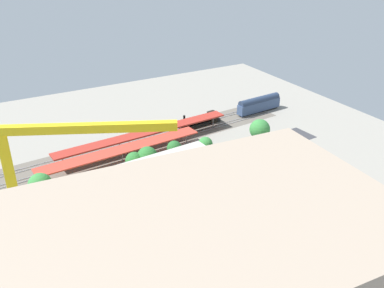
# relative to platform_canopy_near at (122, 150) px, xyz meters

# --- Properties ---
(ground_plane) EXTENTS (156.62, 156.62, 0.00)m
(ground_plane) POSITION_rel_platform_canopy_near_xyz_m (-10.15, 11.56, -3.92)
(ground_plane) COLOR gray
(ground_plane) RESTS_ON ground
(rail_bed) EXTENTS (98.66, 21.27, 0.01)m
(rail_bed) POSITION_rel_platform_canopy_near_xyz_m (-10.15, -8.74, -3.92)
(rail_bed) COLOR #665E54
(rail_bed) RESTS_ON ground
(street_asphalt) EXTENTS (98.29, 16.57, 0.01)m
(street_asphalt) POSITION_rel_platform_canopy_near_xyz_m (-10.15, 13.79, -3.92)
(street_asphalt) COLOR #38383D
(street_asphalt) RESTS_ON ground
(track_rails) EXTENTS (97.60, 14.87, 0.12)m
(track_rails) POSITION_rel_platform_canopy_near_xyz_m (-10.15, -8.74, -3.74)
(track_rails) COLOR #9E9EA8
(track_rails) RESTS_ON ground
(platform_canopy_near) EXTENTS (47.70, 8.73, 4.13)m
(platform_canopy_near) POSITION_rel_platform_canopy_near_xyz_m (0.00, 0.00, 0.00)
(platform_canopy_near) COLOR #C63D2D
(platform_canopy_near) RESTS_ON ground
(platform_canopy_far) EXTENTS (55.99, 8.70, 4.41)m
(platform_canopy_far) POSITION_rel_platform_canopy_near_xyz_m (-9.79, -6.40, 0.24)
(platform_canopy_far) COLOR #A82D23
(platform_canopy_far) RESTS_ON ground
(locomotive) EXTENTS (15.59, 3.70, 4.91)m
(locomotive) POSITION_rel_platform_canopy_near_xyz_m (-31.92, -11.61, -2.17)
(locomotive) COLOR black
(locomotive) RESTS_ON ground
(passenger_coach) EXTENTS (17.90, 4.25, 5.75)m
(passenger_coach) POSITION_rel_platform_canopy_near_xyz_m (-56.06, -11.59, -0.90)
(passenger_coach) COLOR black
(passenger_coach) RESTS_ON ground
(parked_car_0) EXTENTS (4.63, 1.90, 1.54)m
(parked_car_0) POSITION_rel_platform_canopy_near_xyz_m (-27.71, 16.83, -3.24)
(parked_car_0) COLOR black
(parked_car_0) RESTS_ON ground
(parked_car_1) EXTENTS (4.67, 2.32, 1.72)m
(parked_car_1) POSITION_rel_platform_canopy_near_xyz_m (-20.72, 17.41, -3.15)
(parked_car_1) COLOR black
(parked_car_1) RESTS_ON ground
(parked_car_2) EXTENTS (4.44, 2.15, 1.69)m
(parked_car_2) POSITION_rel_platform_canopy_near_xyz_m (-13.36, 17.64, -3.17)
(parked_car_2) COLOR black
(parked_car_2) RESTS_ON ground
(parked_car_3) EXTENTS (4.93, 2.20, 1.76)m
(parked_car_3) POSITION_rel_platform_canopy_near_xyz_m (-5.97, 17.15, -3.14)
(parked_car_3) COLOR black
(parked_car_3) RESTS_ON ground
(parked_car_4) EXTENTS (4.85, 2.28, 1.70)m
(parked_car_4) POSITION_rel_platform_canopy_near_xyz_m (1.46, 17.08, -3.16)
(parked_car_4) COLOR black
(parked_car_4) RESTS_ON ground
(construction_building) EXTENTS (39.13, 24.65, 15.24)m
(construction_building) POSITION_rel_platform_canopy_near_xyz_m (8.99, 38.96, 3.70)
(construction_building) COLOR yellow
(construction_building) RESTS_ON ground
(construction_roof_slab) EXTENTS (39.78, 25.30, 0.40)m
(construction_roof_slab) POSITION_rel_platform_canopy_near_xyz_m (8.99, 38.96, 11.52)
(construction_roof_slab) COLOR #B7B2A8
(construction_roof_slab) RESTS_ON construction_building
(tower_crane) EXTENTS (27.16, 13.82, 34.58)m
(tower_crane) POSITION_rel_platform_canopy_near_xyz_m (28.34, 43.90, 17.02)
(tower_crane) COLOR gray
(tower_crane) RESTS_ON ground
(box_truck_0) EXTENTS (10.16, 2.60, 3.53)m
(box_truck_0) POSITION_rel_platform_canopy_near_xyz_m (9.62, 22.27, -2.20)
(box_truck_0) COLOR black
(box_truck_0) RESTS_ON ground
(box_truck_1) EXTENTS (9.05, 2.93, 3.26)m
(box_truck_1) POSITION_rel_platform_canopy_near_xyz_m (10.13, 21.70, -2.32)
(box_truck_1) COLOR black
(box_truck_1) RESTS_ON ground
(street_tree_0) EXTENTS (6.13, 6.13, 8.20)m
(street_tree_0) POSITION_rel_platform_canopy_near_xyz_m (-39.88, 9.77, 1.20)
(street_tree_0) COLOR brown
(street_tree_0) RESTS_ON ground
(street_tree_1) EXTENTS (4.73, 4.73, 6.97)m
(street_tree_1) POSITION_rel_platform_canopy_near_xyz_m (-0.15, 8.97, 0.65)
(street_tree_1) COLOR brown
(street_tree_1) RESTS_ON ground
(street_tree_2) EXTENTS (4.09, 4.09, 7.38)m
(street_tree_2) POSITION_rel_platform_canopy_near_xyz_m (-11.85, 8.78, 1.37)
(street_tree_2) COLOR brown
(street_tree_2) RESTS_ON ground
(street_tree_3) EXTENTS (4.15, 4.15, 6.31)m
(street_tree_3) POSITION_rel_platform_canopy_near_xyz_m (-21.60, 8.85, 0.28)
(street_tree_3) COLOR brown
(street_tree_3) RESTS_ON ground
(street_tree_4) EXTENTS (5.41, 5.41, 7.96)m
(street_tree_4) POSITION_rel_platform_canopy_near_xyz_m (-3.59, 9.60, 1.32)
(street_tree_4) COLOR brown
(street_tree_4) RESTS_ON ground
(street_tree_5) EXTENTS (5.63, 5.63, 7.47)m
(street_tree_5) POSITION_rel_platform_canopy_near_xyz_m (23.46, 9.15, 0.72)
(street_tree_5) COLOR brown
(street_tree_5) RESTS_ON ground
(traffic_light) EXTENTS (0.50, 0.36, 6.42)m
(traffic_light) POSITION_rel_platform_canopy_near_xyz_m (-4.35, 9.48, 0.35)
(traffic_light) COLOR #333333
(traffic_light) RESTS_ON ground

